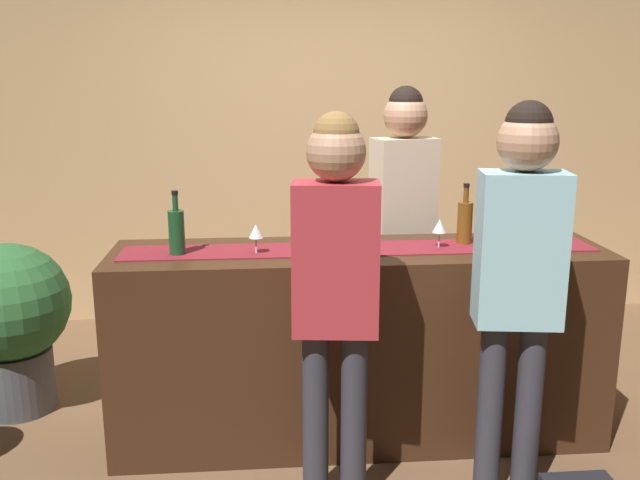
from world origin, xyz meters
TOP-DOWN VIEW (x-y plane):
  - ground_plane at (0.00, 0.00)m, footprint 10.00×10.00m
  - back_wall at (0.00, 1.90)m, footprint 6.00×0.12m
  - bar_counter at (0.00, 0.00)m, footprint 2.38×0.60m
  - counter_runner_cloth at (0.00, 0.00)m, footprint 2.26×0.28m
  - wine_bottle_green at (-0.86, -0.04)m, footprint 0.07×0.07m
  - wine_bottle_amber at (0.53, 0.06)m, footprint 0.07×0.07m
  - wine_glass_near_customer at (0.38, -0.01)m, footprint 0.07×0.07m
  - wine_glass_mid_counter at (-0.49, -0.05)m, footprint 0.07×0.07m
  - bartender at (0.33, 0.58)m, footprint 0.38×0.28m
  - customer_sipping at (0.56, -0.58)m, footprint 0.36×0.25m
  - customer_browsing at (-0.18, -0.57)m, footprint 0.36×0.24m
  - potted_plant_tall at (-1.81, 0.42)m, footprint 0.63×0.63m

SIDE VIEW (x-z plane):
  - ground_plane at x=0.00m, z-range 0.00..0.00m
  - bar_counter at x=0.00m, z-range 0.00..0.97m
  - potted_plant_tall at x=-1.81m, z-range 0.07..1.00m
  - counter_runner_cloth at x=0.00m, z-range 0.97..0.97m
  - customer_browsing at x=-0.18m, z-range 0.19..1.84m
  - customer_sipping at x=0.56m, z-range 0.20..1.89m
  - bartender at x=0.33m, z-range 0.21..1.94m
  - wine_glass_near_customer at x=0.38m, z-range 1.00..1.15m
  - wine_glass_mid_counter at x=-0.49m, z-range 1.00..1.15m
  - wine_bottle_green at x=-0.86m, z-range 0.93..1.23m
  - wine_bottle_amber at x=0.53m, z-range 0.93..1.23m
  - back_wall at x=0.00m, z-range 0.00..2.90m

